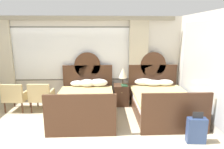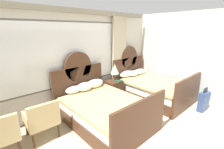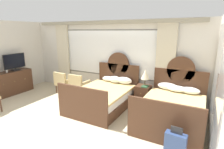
% 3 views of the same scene
% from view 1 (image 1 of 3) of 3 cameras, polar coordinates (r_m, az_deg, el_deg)
% --- Properties ---
extents(wall_back_window, '(6.87, 0.22, 2.70)m').
position_cam_1_polar(wall_back_window, '(6.28, -11.60, 4.80)').
color(wall_back_window, beige).
rests_on(wall_back_window, ground_plane).
extents(wall_right_mirror, '(0.08, 4.30, 2.70)m').
position_cam_1_polar(wall_right_mirror, '(4.80, 28.55, 0.31)').
color(wall_right_mirror, beige).
rests_on(wall_right_mirror, ground_plane).
extents(bed_near_window, '(1.54, 2.19, 1.61)m').
position_cam_1_polar(bed_near_window, '(5.37, -7.78, -8.18)').
color(bed_near_window, '#472B1C').
rests_on(bed_near_window, ground_plane).
extents(bed_near_mirror, '(1.54, 2.19, 1.61)m').
position_cam_1_polar(bed_near_mirror, '(5.58, 14.08, -7.66)').
color(bed_near_mirror, '#472B1C').
rests_on(bed_near_mirror, ground_plane).
extents(nightstand_between_beds, '(0.44, 0.47, 0.64)m').
position_cam_1_polar(nightstand_between_beds, '(6.05, 2.67, -5.97)').
color(nightstand_between_beds, '#472B1C').
rests_on(nightstand_between_beds, ground_plane).
extents(table_lamp_on_nightstand, '(0.27, 0.27, 0.53)m').
position_cam_1_polar(table_lamp_on_nightstand, '(5.88, 3.21, 0.38)').
color(table_lamp_on_nightstand, brown).
rests_on(table_lamp_on_nightstand, nightstand_between_beds).
extents(book_on_nightstand, '(0.18, 0.26, 0.03)m').
position_cam_1_polar(book_on_nightstand, '(5.87, 3.61, -3.14)').
color(book_on_nightstand, '#285133').
rests_on(book_on_nightstand, nightstand_between_beds).
extents(armchair_by_window_left, '(0.61, 0.61, 0.83)m').
position_cam_1_polar(armchair_by_window_left, '(5.93, -19.99, -5.77)').
color(armchair_by_window_left, tan).
rests_on(armchair_by_window_left, ground_plane).
extents(armchair_by_window_centre, '(0.63, 0.63, 0.83)m').
position_cam_1_polar(armchair_by_window_centre, '(6.18, -26.36, -5.60)').
color(armchair_by_window_centre, tan).
rests_on(armchair_by_window_centre, ground_plane).
extents(suitcase_on_floor, '(0.39, 0.19, 0.67)m').
position_cam_1_polar(suitcase_on_floor, '(4.46, 23.46, -14.75)').
color(suitcase_on_floor, navy).
rests_on(suitcase_on_floor, ground_plane).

